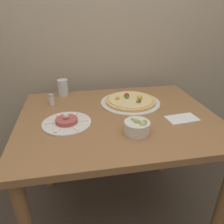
# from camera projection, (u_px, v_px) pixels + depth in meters

# --- Properties ---
(back_wall) EXTENTS (8.00, 0.05, 2.60)m
(back_wall) POSITION_uv_depth(u_px,v_px,m) (102.00, 13.00, 1.50)
(back_wall) COLOR tan
(back_wall) RESTS_ON ground_plane
(dining_table) EXTENTS (1.10, 0.87, 0.79)m
(dining_table) POSITION_uv_depth(u_px,v_px,m) (118.00, 133.00, 1.28)
(dining_table) COLOR olive
(dining_table) RESTS_ON ground_plane
(pizza_plate) EXTENTS (0.37, 0.37, 0.06)m
(pizza_plate) POSITION_uv_depth(u_px,v_px,m) (130.00, 101.00, 1.37)
(pizza_plate) COLOR silver
(pizza_plate) RESTS_ON dining_table
(tartare_plate) EXTENTS (0.25, 0.25, 0.07)m
(tartare_plate) POSITION_uv_depth(u_px,v_px,m) (67.00, 122.00, 1.13)
(tartare_plate) COLOR silver
(tartare_plate) RESTS_ON dining_table
(small_bowl) EXTENTS (0.12, 0.12, 0.07)m
(small_bowl) POSITION_uv_depth(u_px,v_px,m) (137.00, 127.00, 1.05)
(small_bowl) COLOR silver
(small_bowl) RESTS_ON dining_table
(drinking_glass) EXTENTS (0.07, 0.07, 0.11)m
(drinking_glass) POSITION_uv_depth(u_px,v_px,m) (63.00, 88.00, 1.48)
(drinking_glass) COLOR silver
(drinking_glass) RESTS_ON dining_table
(napkin) EXTENTS (0.18, 0.12, 0.01)m
(napkin) POSITION_uv_depth(u_px,v_px,m) (182.00, 119.00, 1.18)
(napkin) COLOR white
(napkin) RESTS_ON dining_table
(salt_shaker) EXTENTS (0.03, 0.03, 0.07)m
(salt_shaker) POSITION_uv_depth(u_px,v_px,m) (52.00, 100.00, 1.34)
(salt_shaker) COLOR silver
(salt_shaker) RESTS_ON dining_table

